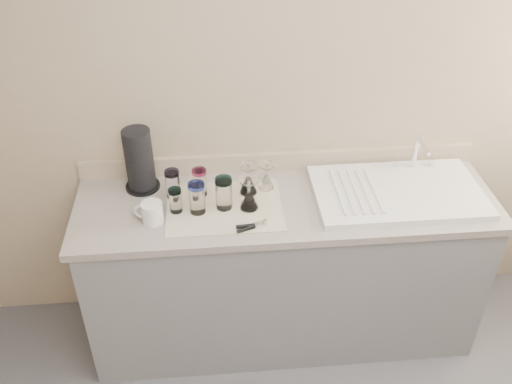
{
  "coord_description": "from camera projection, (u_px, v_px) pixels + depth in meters",
  "views": [
    {
      "loc": [
        -0.35,
        -1.01,
        2.55
      ],
      "look_at": [
        -0.15,
        1.15,
        1.0
      ],
      "focal_mm": 40.0,
      "sensor_mm": 36.0,
      "label": 1
    }
  ],
  "objects": [
    {
      "name": "tumbler_cyan",
      "position": [
        200.0,
        182.0,
        2.77
      ],
      "size": [
        0.07,
        0.07,
        0.14
      ],
      "color": "white",
      "rests_on": "dish_towel"
    },
    {
      "name": "goblet_back_left",
      "position": [
        248.0,
        183.0,
        2.8
      ],
      "size": [
        0.09,
        0.09,
        0.16
      ],
      "color": "white",
      "rests_on": "dish_towel"
    },
    {
      "name": "goblet_back_right",
      "position": [
        266.0,
        180.0,
        2.83
      ],
      "size": [
        0.08,
        0.08,
        0.14
      ],
      "color": "white",
      "rests_on": "dish_towel"
    },
    {
      "name": "tumbler_magenta",
      "position": [
        175.0,
        200.0,
        2.66
      ],
      "size": [
        0.06,
        0.06,
        0.12
      ],
      "color": "white",
      "rests_on": "dish_towel"
    },
    {
      "name": "room_envelope",
      "position": [
        359.0,
        274.0,
        1.42
      ],
      "size": [
        3.54,
        3.5,
        2.52
      ],
      "color": "#515156",
      "rests_on": "ground"
    },
    {
      "name": "dish_towel",
      "position": [
        224.0,
        207.0,
        2.73
      ],
      "size": [
        0.55,
        0.42,
        0.01
      ],
      "primitive_type": "cube",
      "color": "silver",
      "rests_on": "counter_unit"
    },
    {
      "name": "sink_unit",
      "position": [
        398.0,
        192.0,
        2.81
      ],
      "size": [
        0.82,
        0.5,
        0.22
      ],
      "color": "white",
      "rests_on": "counter_unit"
    },
    {
      "name": "tumbler_blue",
      "position": [
        197.0,
        198.0,
        2.65
      ],
      "size": [
        0.08,
        0.08,
        0.16
      ],
      "color": "white",
      "rests_on": "dish_towel"
    },
    {
      "name": "paper_towel_roll",
      "position": [
        139.0,
        161.0,
        2.78
      ],
      "size": [
        0.17,
        0.17,
        0.32
      ],
      "color": "black",
      "rests_on": "counter_unit"
    },
    {
      "name": "white_mug",
      "position": [
        152.0,
        212.0,
        2.62
      ],
      "size": [
        0.15,
        0.12,
        0.1
      ],
      "color": "white",
      "rests_on": "counter_unit"
    },
    {
      "name": "tumbler_teal",
      "position": [
        173.0,
        184.0,
        2.76
      ],
      "size": [
        0.07,
        0.07,
        0.14
      ],
      "color": "white",
      "rests_on": "dish_towel"
    },
    {
      "name": "can_opener",
      "position": [
        251.0,
        226.0,
        2.59
      ],
      "size": [
        0.14,
        0.07,
        0.02
      ],
      "color": "silver",
      "rests_on": "dish_towel"
    },
    {
      "name": "tumbler_lavender",
      "position": [
        224.0,
        193.0,
        2.68
      ],
      "size": [
        0.08,
        0.08,
        0.16
      ],
      "color": "white",
      "rests_on": "dish_towel"
    },
    {
      "name": "counter_unit",
      "position": [
        284.0,
        269.0,
        3.04
      ],
      "size": [
        2.06,
        0.62,
        0.9
      ],
      "color": "slate",
      "rests_on": "ground"
    },
    {
      "name": "goblet_front_left",
      "position": [
        249.0,
        198.0,
        2.69
      ],
      "size": [
        0.09,
        0.09,
        0.16
      ],
      "color": "white",
      "rests_on": "dish_towel"
    }
  ]
}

